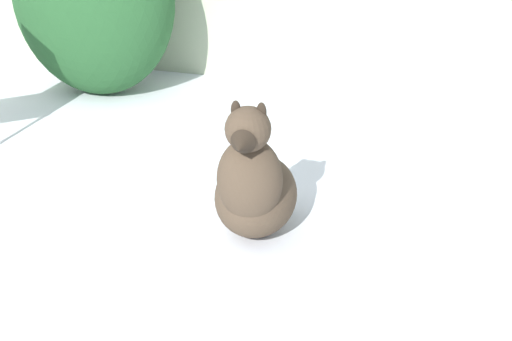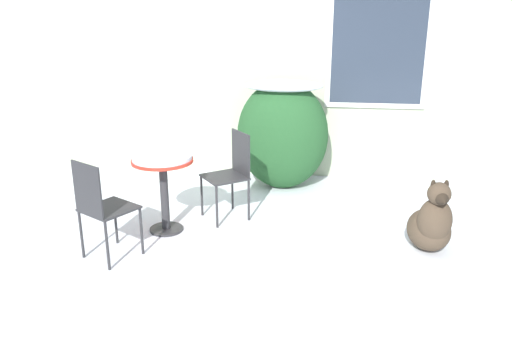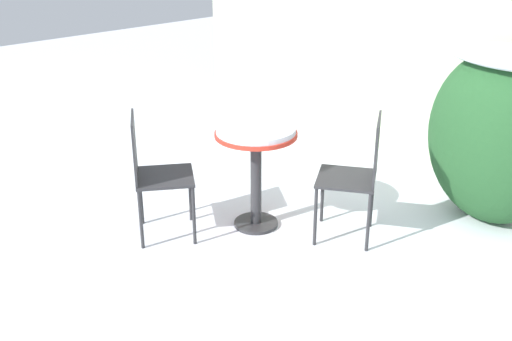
% 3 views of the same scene
% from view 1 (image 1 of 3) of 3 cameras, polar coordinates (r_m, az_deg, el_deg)
% --- Properties ---
extents(dog, '(0.41, 0.70, 0.71)m').
position_cam_1_polar(dog, '(3.55, -0.17, -1.13)').
color(dog, '#4C3D2D').
rests_on(dog, ground_plane).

